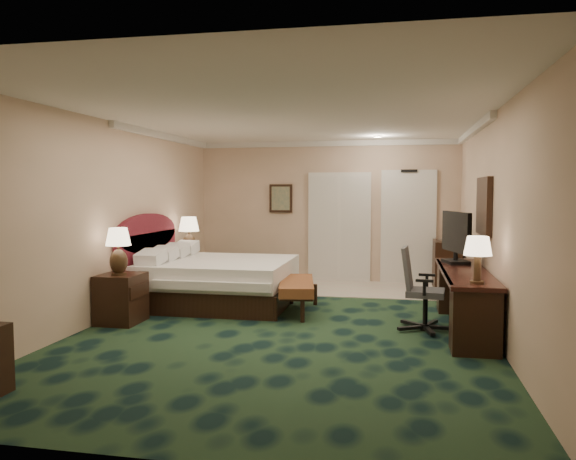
% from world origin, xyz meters
% --- Properties ---
extents(floor, '(5.00, 7.50, 0.00)m').
position_xyz_m(floor, '(0.00, 0.00, 0.00)').
color(floor, black).
rests_on(floor, ground).
extents(ceiling, '(5.00, 7.50, 0.00)m').
position_xyz_m(ceiling, '(0.00, 0.00, 2.70)').
color(ceiling, silver).
rests_on(ceiling, wall_back).
extents(wall_back, '(5.00, 0.00, 2.70)m').
position_xyz_m(wall_back, '(0.00, 3.75, 1.35)').
color(wall_back, tan).
rests_on(wall_back, ground).
extents(wall_front, '(5.00, 0.00, 2.70)m').
position_xyz_m(wall_front, '(0.00, -3.75, 1.35)').
color(wall_front, tan).
rests_on(wall_front, ground).
extents(wall_left, '(0.00, 7.50, 2.70)m').
position_xyz_m(wall_left, '(-2.50, 0.00, 1.35)').
color(wall_left, tan).
rests_on(wall_left, ground).
extents(wall_right, '(0.00, 7.50, 2.70)m').
position_xyz_m(wall_right, '(2.50, 0.00, 1.35)').
color(wall_right, tan).
rests_on(wall_right, ground).
extents(crown_molding, '(5.00, 7.50, 0.10)m').
position_xyz_m(crown_molding, '(0.00, 0.00, 2.65)').
color(crown_molding, silver).
rests_on(crown_molding, wall_back).
extents(tile_patch, '(3.20, 1.70, 0.01)m').
position_xyz_m(tile_patch, '(0.90, 2.90, 0.01)').
color(tile_patch, beige).
rests_on(tile_patch, ground).
extents(headboard, '(0.12, 2.00, 1.40)m').
position_xyz_m(headboard, '(-2.44, 1.00, 0.70)').
color(headboard, '#4D111B').
rests_on(headboard, ground).
extents(entry_door, '(1.02, 0.06, 2.18)m').
position_xyz_m(entry_door, '(1.55, 3.72, 1.05)').
color(entry_door, silver).
rests_on(entry_door, ground).
extents(closet_doors, '(1.20, 0.06, 2.10)m').
position_xyz_m(closet_doors, '(0.25, 3.71, 1.05)').
color(closet_doors, beige).
rests_on(closet_doors, ground).
extents(wall_art, '(0.45, 0.06, 0.55)m').
position_xyz_m(wall_art, '(-0.90, 3.71, 1.60)').
color(wall_art, '#4E6859').
rests_on(wall_art, wall_back).
extents(wall_mirror, '(0.05, 0.95, 0.75)m').
position_xyz_m(wall_mirror, '(2.46, 0.60, 1.55)').
color(wall_mirror, white).
rests_on(wall_mirror, wall_right).
extents(bed, '(2.15, 1.99, 0.68)m').
position_xyz_m(bed, '(-1.33, 1.18, 0.34)').
color(bed, white).
rests_on(bed, ground).
extents(nightstand_near, '(0.52, 0.60, 0.65)m').
position_xyz_m(nightstand_near, '(-2.22, -0.28, 0.32)').
color(nightstand_near, black).
rests_on(nightstand_near, ground).
extents(nightstand_far, '(0.50, 0.58, 0.63)m').
position_xyz_m(nightstand_far, '(-2.23, 2.16, 0.31)').
color(nightstand_far, black).
rests_on(nightstand_far, ground).
extents(lamp_near, '(0.40, 0.40, 0.62)m').
position_xyz_m(lamp_near, '(-2.21, -0.33, 0.96)').
color(lamp_near, '#321A12').
rests_on(lamp_near, nightstand_near).
extents(lamp_far, '(0.43, 0.43, 0.67)m').
position_xyz_m(lamp_far, '(-2.21, 2.17, 0.96)').
color(lamp_far, '#321A12').
rests_on(lamp_far, nightstand_far).
extents(bed_bench, '(0.70, 1.42, 0.46)m').
position_xyz_m(bed_bench, '(-0.05, 0.80, 0.23)').
color(bed_bench, brown).
rests_on(bed_bench, ground).
extents(desk, '(0.56, 2.60, 0.75)m').
position_xyz_m(desk, '(2.20, 0.25, 0.37)').
color(desk, black).
rests_on(desk, ground).
extents(tv, '(0.32, 0.90, 0.71)m').
position_xyz_m(tv, '(2.15, 0.91, 1.11)').
color(tv, black).
rests_on(tv, desk).
extents(desk_lamp, '(0.33, 0.33, 0.52)m').
position_xyz_m(desk_lamp, '(2.21, -0.78, 1.01)').
color(desk_lamp, '#321A12').
rests_on(desk_lamp, desk).
extents(desk_chair, '(0.67, 0.63, 1.05)m').
position_xyz_m(desk_chair, '(1.72, 0.09, 0.52)').
color(desk_chair, '#4B4B4D').
rests_on(desk_chair, ground).
extents(minibar, '(0.46, 0.82, 0.87)m').
position_xyz_m(minibar, '(2.22, 3.20, 0.43)').
color(minibar, black).
rests_on(minibar, ground).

